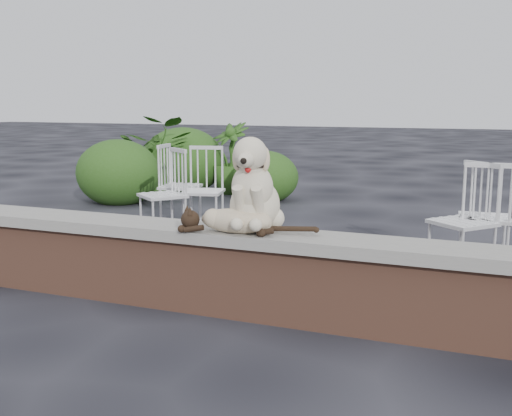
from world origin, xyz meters
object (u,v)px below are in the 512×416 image
at_px(chair_c, 485,216).
at_px(cat, 235,219).
at_px(chair_d, 463,220).
at_px(chair_e, 180,185).
at_px(chair_a, 203,190).
at_px(chair_b, 162,194).
at_px(potted_plant_a, 160,155).
at_px(potted_plant_b, 231,158).
at_px(dog, 255,182).

bearing_deg(chair_c, cat, 47.78).
bearing_deg(chair_d, chair_e, -157.22).
relative_size(chair_d, chair_a, 1.00).
bearing_deg(cat, chair_b, 122.60).
bearing_deg(chair_e, chair_b, -176.90).
height_order(potted_plant_a, potted_plant_b, potted_plant_a).
distance_m(dog, chair_a, 2.68).
bearing_deg(dog, chair_a, 115.81).
bearing_deg(potted_plant_b, cat, -65.71).
height_order(cat, chair_a, chair_a).
height_order(cat, chair_d, chair_d).
distance_m(dog, potted_plant_b, 5.49).
relative_size(chair_e, potted_plant_a, 0.77).
xyz_separation_m(chair_d, potted_plant_a, (-4.59, 2.97, 0.14)).
bearing_deg(potted_plant_b, dog, -64.30).
xyz_separation_m(potted_plant_a, potted_plant_b, (0.96, 0.53, -0.05)).
bearing_deg(chair_b, potted_plant_b, 138.47).
distance_m(chair_a, chair_b, 0.49).
distance_m(cat, chair_b, 2.57).
xyz_separation_m(chair_e, chair_b, (0.15, -0.66, 0.00)).
bearing_deg(chair_e, dog, -151.59).
height_order(chair_a, chair_b, same).
bearing_deg(potted_plant_a, chair_c, -29.48).
distance_m(chair_c, chair_b, 3.18).
bearing_deg(chair_d, cat, -89.58).
relative_size(cat, chair_d, 1.14).
distance_m(chair_c, chair_e, 3.41).
relative_size(cat, potted_plant_b, 0.97).
bearing_deg(cat, chair_c, 42.92).
relative_size(chair_c, potted_plant_b, 0.85).
bearing_deg(chair_e, chair_a, -131.22).
height_order(chair_d, potted_plant_a, potted_plant_a).
relative_size(dog, chair_d, 0.68).
bearing_deg(chair_a, chair_c, -23.19).
height_order(dog, chair_a, dog).
xyz_separation_m(chair_c, potted_plant_b, (-3.79, 3.22, 0.08)).
bearing_deg(chair_a, chair_e, 134.28).
bearing_deg(chair_b, potted_plant_a, 158.46).
relative_size(dog, chair_b, 0.68).
height_order(dog, chair_c, dog).
height_order(dog, potted_plant_b, dog).
bearing_deg(chair_a, potted_plant_a, 115.88).
relative_size(chair_c, chair_a, 1.00).
height_order(cat, chair_c, chair_c).
height_order(cat, chair_e, chair_e).
xyz_separation_m(cat, chair_d, (1.34, 1.58, -0.20)).
xyz_separation_m(dog, chair_d, (1.26, 1.43, -0.43)).
distance_m(chair_d, potted_plant_a, 5.47).
xyz_separation_m(chair_b, potted_plant_b, (-0.61, 3.15, 0.08)).
bearing_deg(chair_c, dog, 46.97).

